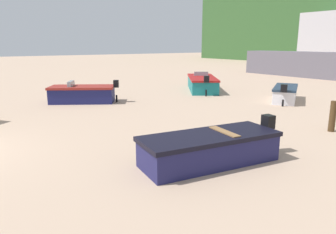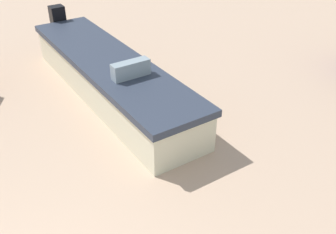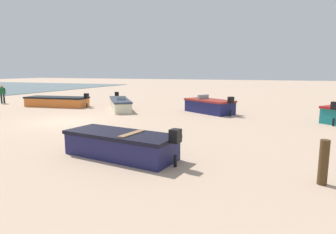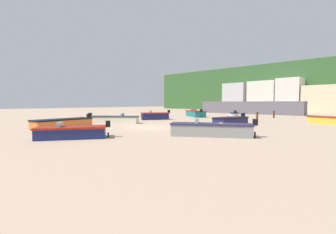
{
  "view_description": "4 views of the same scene",
  "coord_description": "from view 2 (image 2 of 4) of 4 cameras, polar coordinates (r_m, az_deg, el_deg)",
  "views": [
    {
      "loc": [
        10.83,
        0.51,
        3.2
      ],
      "look_at": [
        4.0,
        5.4,
        1.25
      ],
      "focal_mm": 33.78,
      "sensor_mm": 36.0,
      "label": 1
    },
    {
      "loc": [
        1.1,
        1.54,
        3.77
      ],
      "look_at": [
        -3.1,
        1.38,
        1.08
      ],
      "focal_mm": 41.46,
      "sensor_mm": 36.0,
      "label": 2
    },
    {
      "loc": [
        12.84,
        10.86,
        2.82
      ],
      "look_at": [
        2.3,
        6.92,
        0.99
      ],
      "focal_mm": 30.38,
      "sensor_mm": 36.0,
      "label": 3
    },
    {
      "loc": [
        15.01,
        -13.97,
        2.19
      ],
      "look_at": [
        -0.92,
        3.6,
        0.7
      ],
      "focal_mm": 24.39,
      "sensor_mm": 36.0,
      "label": 4
    }
  ],
  "objects": [
    {
      "name": "boat_cream_6",
      "position": [
        7.59,
        -8.57,
        5.87
      ],
      "size": [
        4.9,
        3.97,
        1.1
      ],
      "rotation": [
        0.0,
        0.0,
        5.33
      ],
      "color": "beige",
      "rests_on": "ground"
    }
  ]
}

